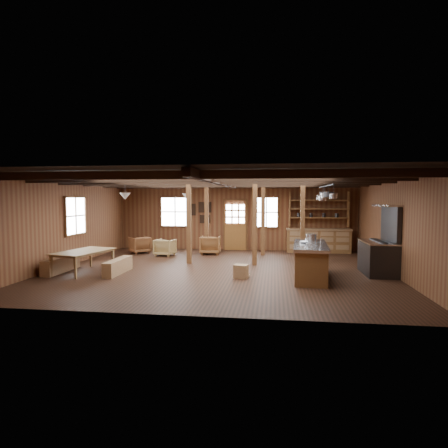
{
  "coord_description": "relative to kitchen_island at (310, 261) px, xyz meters",
  "views": [
    {
      "loc": [
        1.62,
        -11.19,
        2.2
      ],
      "look_at": [
        0.06,
        0.43,
        1.38
      ],
      "focal_mm": 30.0,
      "sensor_mm": 36.0,
      "label": 1
    }
  ],
  "objects": [
    {
      "name": "back_counter",
      "position": [
        0.79,
        5.02,
        0.12
      ],
      "size": [
        2.55,
        0.6,
        2.45
      ],
      "color": "brown",
      "rests_on": "floor"
    },
    {
      "name": "notice_boards",
      "position": [
        -4.11,
        5.27,
        1.16
      ],
      "size": [
        1.08,
        0.03,
        0.9
      ],
      "color": "silver",
      "rests_on": "wall_back"
    },
    {
      "name": "pendant_lamps",
      "position": [
        -4.86,
        1.82,
        1.77
      ],
      "size": [
        1.86,
        2.36,
        0.66
      ],
      "color": "#2C2C2E",
      "rests_on": "ceiling"
    },
    {
      "name": "armchair_b",
      "position": [
        -3.46,
        3.99,
        -0.12
      ],
      "size": [
        0.8,
        0.82,
        0.71
      ],
      "primitive_type": "imported",
      "rotation": [
        0.0,
        0.0,
        3.19
      ],
      "color": "brown",
      "rests_on": "floor"
    },
    {
      "name": "window_left",
      "position": [
        -7.57,
        1.32,
        1.12
      ],
      "size": [
        0.14,
        1.24,
        1.32
      ],
      "color": "white",
      "rests_on": "wall_back"
    },
    {
      "name": "back_door",
      "position": [
        -2.61,
        5.27,
        0.4
      ],
      "size": [
        1.02,
        0.08,
        2.15
      ],
      "color": "brown",
      "rests_on": "floor"
    },
    {
      "name": "kitchen_island",
      "position": [
        0.0,
        0.0,
        0.0
      ],
      "size": [
        1.05,
        2.55,
        1.2
      ],
      "rotation": [
        0.0,
        0.0,
        -0.07
      ],
      "color": "brown",
      "rests_on": "floor"
    },
    {
      "name": "room",
      "position": [
        -2.61,
        0.82,
        0.92
      ],
      "size": [
        10.04,
        9.04,
        2.84
      ],
      "color": "black",
      "rests_on": "ground"
    },
    {
      "name": "armchair_c",
      "position": [
        -5.1,
        3.35,
        -0.16
      ],
      "size": [
        0.78,
        0.8,
        0.64
      ],
      "primitive_type": "imported",
      "rotation": [
        0.0,
        0.0,
        2.99
      ],
      "color": "olive",
      "rests_on": "floor"
    },
    {
      "name": "armchair_a",
      "position": [
        -6.3,
        3.87,
        -0.15
      ],
      "size": [
        1.01,
        1.01,
        0.66
      ],
      "primitive_type": "imported",
      "rotation": [
        0.0,
        0.0,
        3.89
      ],
      "color": "brown",
      "rests_on": "floor"
    },
    {
      "name": "dining_table",
      "position": [
        -6.51,
        -0.11,
        -0.16
      ],
      "size": [
        1.37,
        2.0,
        0.64
      ],
      "primitive_type": "imported",
      "rotation": [
        0.0,
        0.0,
        1.37
      ],
      "color": "olive",
      "rests_on": "floor"
    },
    {
      "name": "bench_wall",
      "position": [
        -7.26,
        -0.11,
        -0.25
      ],
      "size": [
        0.3,
        1.63,
        0.45
      ],
      "primitive_type": "cube",
      "color": "brown",
      "rests_on": "floor"
    },
    {
      "name": "timber_posts",
      "position": [
        -2.09,
        2.9,
        0.92
      ],
      "size": [
        3.95,
        2.35,
        2.8
      ],
      "color": "#482714",
      "rests_on": "floor"
    },
    {
      "name": "counter_pot",
      "position": [
        0.09,
        0.78,
        0.56
      ],
      "size": [
        0.33,
        0.33,
        0.2
      ],
      "primitive_type": "cylinder",
      "color": "silver",
      "rests_on": "kitchen_island"
    },
    {
      "name": "step_stool",
      "position": [
        -1.88,
        -0.27,
        -0.29
      ],
      "size": [
        0.47,
        0.37,
        0.37
      ],
      "primitive_type": "cube",
      "rotation": [
        0.0,
        0.0,
        -0.18
      ],
      "color": "brown",
      "rests_on": "floor"
    },
    {
      "name": "window_back_right",
      "position": [
        -1.31,
        5.28,
        1.12
      ],
      "size": [
        1.02,
        0.06,
        1.32
      ],
      "color": "white",
      "rests_on": "wall_back"
    },
    {
      "name": "bowl",
      "position": [
        -0.17,
        0.15,
        0.49
      ],
      "size": [
        0.29,
        0.29,
        0.06
      ],
      "primitive_type": "imported",
      "rotation": [
        0.0,
        0.0,
        -0.19
      ],
      "color": "silver",
      "rests_on": "kitchen_island"
    },
    {
      "name": "pot_rack",
      "position": [
        0.5,
        1.07,
        1.81
      ],
      "size": [
        0.38,
        3.0,
        0.46
      ],
      "color": "#2C2C2E",
      "rests_on": "ceiling"
    },
    {
      "name": "window_back_left",
      "position": [
        -5.21,
        5.28,
        1.12
      ],
      "size": [
        1.32,
        0.06,
        1.32
      ],
      "color": "white",
      "rests_on": "wall_back"
    },
    {
      "name": "bench_aisle",
      "position": [
        -5.49,
        -0.11,
        -0.27
      ],
      "size": [
        0.29,
        1.52,
        0.42
      ],
      "primitive_type": "cube",
      "color": "brown",
      "rests_on": "floor"
    },
    {
      "name": "commercial_range",
      "position": [
        2.03,
        0.8,
        0.17
      ],
      "size": [
        0.83,
        1.62,
        2.01
      ],
      "color": "#2C2C2E",
      "rests_on": "floor"
    },
    {
      "name": "ceiling_joists",
      "position": [
        -2.61,
        1.0,
        2.2
      ],
      "size": [
        9.8,
        8.82,
        0.18
      ],
      "color": "black",
      "rests_on": "ceiling"
    }
  ]
}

